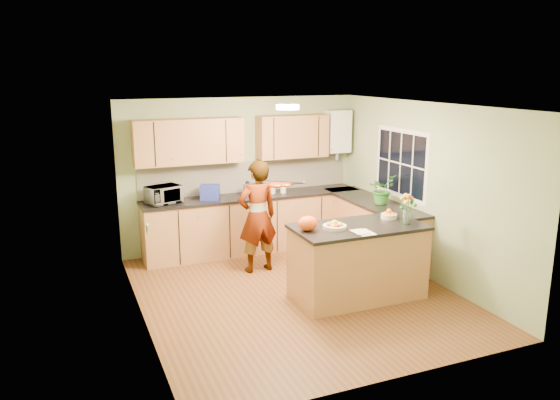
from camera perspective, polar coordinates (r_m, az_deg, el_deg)
name	(u,v)px	position (r m, az deg, el deg)	size (l,w,h in m)	color
floor	(296,294)	(7.43, 1.66, -9.78)	(4.50, 4.50, 0.00)	#553318
ceiling	(297,105)	(6.84, 1.81, 9.86)	(4.00, 4.50, 0.02)	silver
wall_back	(241,174)	(9.08, -4.08, 2.77)	(4.00, 0.02, 2.50)	gray
wall_front	(397,257)	(5.14, 12.08, -5.90)	(4.00, 0.02, 2.50)	gray
wall_left	(138,219)	(6.50, -14.60, -1.96)	(0.02, 4.50, 2.50)	gray
wall_right	(425,191)	(8.04, 14.87, 0.94)	(0.02, 4.50, 2.50)	gray
back_counter	(253,223)	(9.01, -2.79, -2.39)	(3.64, 0.62, 0.94)	#A26940
right_counter	(372,230)	(8.73, 9.63, -3.08)	(0.62, 2.24, 0.94)	#A26940
splashback	(247,176)	(9.11, -3.45, 2.49)	(3.60, 0.02, 0.52)	#F0E4D0
upper_cabinets	(233,139)	(8.77, -4.89, 6.35)	(3.20, 0.34, 0.70)	#A26940
boiler	(337,131)	(9.51, 6.01, 7.15)	(0.40, 0.30, 0.86)	white
window_right	(401,163)	(8.45, 12.50, 3.75)	(0.01, 1.30, 1.05)	white
light_switch	(148,229)	(5.91, -13.66, -2.92)	(0.02, 0.09, 0.09)	white
ceiling_lamp	(288,107)	(7.11, 0.80, 9.69)	(0.30, 0.30, 0.07)	#FFEABF
peninsula_island	(358,261)	(7.23, 8.11, -6.38)	(1.71, 0.87, 0.98)	#A26940
fruit_dish	(335,225)	(6.90, 5.74, -2.64)	(0.30, 0.30, 0.10)	beige
orange_bowl	(389,215)	(7.48, 11.30, -1.51)	(0.21, 0.21, 0.12)	beige
flower_vase	(407,203)	(7.19, 13.17, -0.27)	(0.24, 0.24, 0.43)	silver
orange_bag	(308,223)	(6.78, 2.94, -2.45)	(0.25, 0.21, 0.19)	#F14D13
papers	(364,232)	(6.79, 8.80, -3.35)	(0.20, 0.28, 0.01)	silver
violinist	(257,217)	(7.99, -2.37, -1.74)	(0.61, 0.40, 1.67)	tan
violin	(276,185)	(7.74, -0.46, 1.59)	(0.56, 0.22, 0.11)	#4A0F04
microwave	(164,195)	(8.49, -12.07, 0.55)	(0.49, 0.34, 0.27)	white
blue_box	(210,192)	(8.63, -7.34, 0.82)	(0.29, 0.21, 0.23)	navy
kettle	(248,189)	(8.81, -3.41, 1.17)	(0.15, 0.15, 0.29)	silver
jar_cream	(272,188)	(8.99, -0.82, 1.23)	(0.11, 0.11, 0.17)	beige
jar_white	(283,188)	(9.03, 0.34, 1.22)	(0.10, 0.10, 0.15)	white
potted_plant	(382,189)	(8.39, 10.58, 1.11)	(0.41, 0.35, 0.45)	#2B6E24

